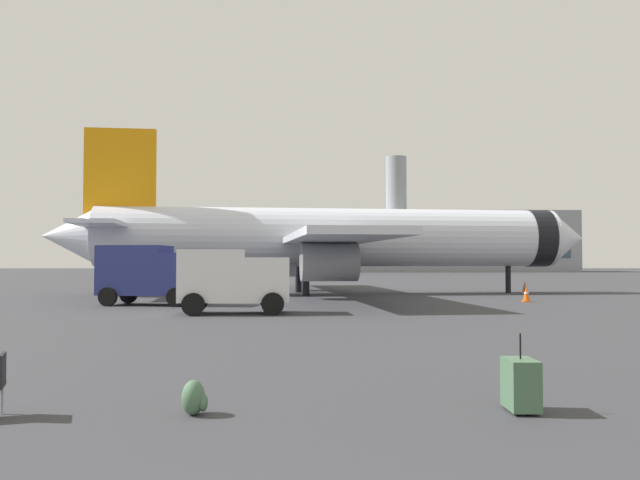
{
  "coord_description": "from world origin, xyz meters",
  "views": [
    {
      "loc": [
        0.2,
        -2.91,
        2.12
      ],
      "look_at": [
        0.77,
        23.45,
        3.0
      ],
      "focal_mm": 36.17,
      "sensor_mm": 36.0,
      "label": 1
    }
  ],
  "objects_px": {
    "service_truck": "(150,272)",
    "traveller_backpack": "(194,398)",
    "cargo_van": "(232,278)",
    "safety_cone_mid": "(526,294)",
    "rolling_suitcase": "(521,384)",
    "airplane_at_gate": "(329,238)",
    "safety_cone_near": "(525,287)"
  },
  "relations": [
    {
      "from": "safety_cone_near",
      "to": "traveller_backpack",
      "type": "bearing_deg",
      "value": -115.46
    },
    {
      "from": "service_truck",
      "to": "safety_cone_near",
      "type": "bearing_deg",
      "value": 27.67
    },
    {
      "from": "safety_cone_mid",
      "to": "traveller_backpack",
      "type": "distance_m",
      "value": 27.99
    },
    {
      "from": "service_truck",
      "to": "traveller_backpack",
      "type": "bearing_deg",
      "value": -74.96
    },
    {
      "from": "cargo_van",
      "to": "traveller_backpack",
      "type": "relative_size",
      "value": 9.53
    },
    {
      "from": "service_truck",
      "to": "safety_cone_near",
      "type": "height_order",
      "value": "service_truck"
    },
    {
      "from": "airplane_at_gate",
      "to": "cargo_van",
      "type": "height_order",
      "value": "airplane_at_gate"
    },
    {
      "from": "airplane_at_gate",
      "to": "safety_cone_near",
      "type": "relative_size",
      "value": 44.63
    },
    {
      "from": "traveller_backpack",
      "to": "safety_cone_near",
      "type": "bearing_deg",
      "value": 64.54
    },
    {
      "from": "cargo_van",
      "to": "safety_cone_mid",
      "type": "height_order",
      "value": "cargo_van"
    },
    {
      "from": "safety_cone_near",
      "to": "cargo_van",
      "type": "bearing_deg",
      "value": -136.28
    },
    {
      "from": "cargo_van",
      "to": "traveller_backpack",
      "type": "xyz_separation_m",
      "value": [
        1.47,
        -17.31,
        -1.22
      ]
    },
    {
      "from": "safety_cone_mid",
      "to": "rolling_suitcase",
      "type": "bearing_deg",
      "value": -109.18
    },
    {
      "from": "airplane_at_gate",
      "to": "traveller_backpack",
      "type": "distance_m",
      "value": 33.31
    },
    {
      "from": "rolling_suitcase",
      "to": "airplane_at_gate",
      "type": "bearing_deg",
      "value": 92.66
    },
    {
      "from": "safety_cone_mid",
      "to": "traveller_backpack",
      "type": "xyz_separation_m",
      "value": [
        -13.13,
        -24.71,
        -0.17
      ]
    },
    {
      "from": "airplane_at_gate",
      "to": "traveller_backpack",
      "type": "xyz_separation_m",
      "value": [
        -3.04,
        -32.99,
        -3.42
      ]
    },
    {
      "from": "rolling_suitcase",
      "to": "traveller_backpack",
      "type": "xyz_separation_m",
      "value": [
        -4.57,
        -0.08,
        -0.16
      ]
    },
    {
      "from": "safety_cone_mid",
      "to": "cargo_van",
      "type": "bearing_deg",
      "value": -153.14
    },
    {
      "from": "airplane_at_gate",
      "to": "rolling_suitcase",
      "type": "bearing_deg",
      "value": -87.34
    },
    {
      "from": "cargo_van",
      "to": "safety_cone_near",
      "type": "bearing_deg",
      "value": 43.72
    },
    {
      "from": "safety_cone_mid",
      "to": "rolling_suitcase",
      "type": "relative_size",
      "value": 0.74
    },
    {
      "from": "airplane_at_gate",
      "to": "rolling_suitcase",
      "type": "relative_size",
      "value": 32.52
    },
    {
      "from": "safety_cone_near",
      "to": "safety_cone_mid",
      "type": "distance_m",
      "value": 10.19
    },
    {
      "from": "service_truck",
      "to": "airplane_at_gate",
      "type": "bearing_deg",
      "value": 48.74
    },
    {
      "from": "safety_cone_near",
      "to": "rolling_suitcase",
      "type": "relative_size",
      "value": 0.73
    },
    {
      "from": "safety_cone_near",
      "to": "traveller_backpack",
      "type": "xyz_separation_m",
      "value": [
        -16.37,
        -34.37,
        -0.16
      ]
    },
    {
      "from": "service_truck",
      "to": "safety_cone_mid",
      "type": "distance_m",
      "value": 19.36
    },
    {
      "from": "airplane_at_gate",
      "to": "safety_cone_near",
      "type": "bearing_deg",
      "value": 5.91
    },
    {
      "from": "safety_cone_mid",
      "to": "rolling_suitcase",
      "type": "height_order",
      "value": "rolling_suitcase"
    },
    {
      "from": "safety_cone_near",
      "to": "safety_cone_mid",
      "type": "height_order",
      "value": "safety_cone_mid"
    },
    {
      "from": "safety_cone_mid",
      "to": "service_truck",
      "type": "bearing_deg",
      "value": -173.74
    }
  ]
}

